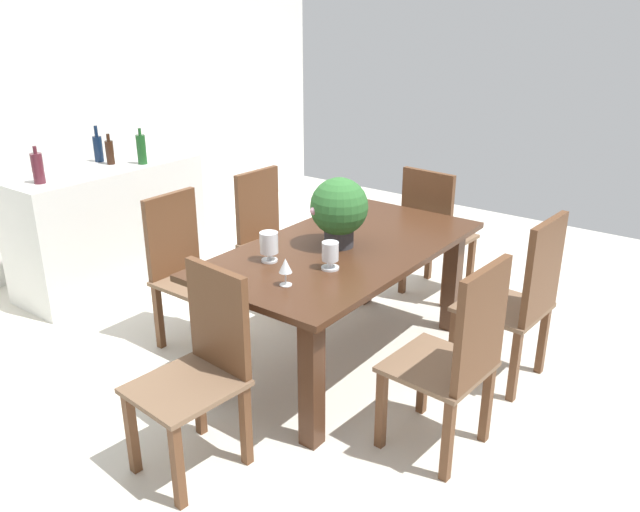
{
  "coord_description": "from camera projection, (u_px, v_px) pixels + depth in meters",
  "views": [
    {
      "loc": [
        -2.92,
        -2.29,
        2.1
      ],
      "look_at": [
        -0.08,
        -0.16,
        0.7
      ],
      "focal_mm": 35.85,
      "sensor_mm": 36.0,
      "label": 1
    }
  ],
  "objects": [
    {
      "name": "chair_foot_end",
      "position": [
        432.0,
        228.0,
        4.74
      ],
      "size": [
        0.48,
        0.48,
        1.01
      ],
      "rotation": [
        0.0,
        0.0,
        1.5
      ],
      "color": "brown",
      "rests_on": "ground"
    },
    {
      "name": "chair_near_right",
      "position": [
        523.0,
        294.0,
        3.63
      ],
      "size": [
        0.5,
        0.49,
        1.03
      ],
      "rotation": [
        0.0,
        0.0,
        3.08
      ],
      "color": "brown",
      "rests_on": "ground"
    },
    {
      "name": "crystal_vase_right",
      "position": [
        345.0,
        198.0,
        4.31
      ],
      "size": [
        0.11,
        0.11,
        0.2
      ],
      "color": "silver",
      "rests_on": "dining_table"
    },
    {
      "name": "flower_centerpiece",
      "position": [
        339.0,
        209.0,
        3.7
      ],
      "size": [
        0.34,
        0.34,
        0.41
      ],
      "color": "#333338",
      "rests_on": "dining_table"
    },
    {
      "name": "kitchen_counter",
      "position": [
        110.0,
        226.0,
        5.04
      ],
      "size": [
        1.5,
        0.57,
        0.95
      ],
      "primitive_type": "cube",
      "color": "silver",
      "rests_on": "ground"
    },
    {
      "name": "wine_bottle_clear",
      "position": [
        141.0,
        149.0,
        4.92
      ],
      "size": [
        0.07,
        0.07,
        0.28
      ],
      "color": "#194C1E",
      "rests_on": "kitchen_counter"
    },
    {
      "name": "chair_far_left",
      "position": [
        185.0,
        264.0,
        4.1
      ],
      "size": [
        0.44,
        0.45,
        1.0
      ],
      "rotation": [
        0.0,
        0.0,
        -0.01
      ],
      "color": "brown",
      "rests_on": "ground"
    },
    {
      "name": "wine_bottle_dark",
      "position": [
        98.0,
        148.0,
        4.99
      ],
      "size": [
        0.07,
        0.07,
        0.28
      ],
      "color": "#0F1E38",
      "rests_on": "kitchen_counter"
    },
    {
      "name": "back_wall",
      "position": [
        55.0,
        110.0,
        5.2
      ],
      "size": [
        6.4,
        0.1,
        2.6
      ],
      "primitive_type": "cube",
      "color": "white",
      "rests_on": "ground"
    },
    {
      "name": "ground_plane",
      "position": [
        308.0,
        345.0,
        4.22
      ],
      "size": [
        7.04,
        7.04,
        0.0
      ],
      "primitive_type": "plane",
      "color": "silver"
    },
    {
      "name": "wine_glass",
      "position": [
        285.0,
        267.0,
        3.22
      ],
      "size": [
        0.07,
        0.07,
        0.15
      ],
      "color": "silver",
      "rests_on": "dining_table"
    },
    {
      "name": "chair_head_end",
      "position": [
        202.0,
        362.0,
        3.0
      ],
      "size": [
        0.51,
        0.47,
        0.99
      ],
      "rotation": [
        0.0,
        0.0,
        -1.66
      ],
      "color": "brown",
      "rests_on": "ground"
    },
    {
      "name": "crystal_vase_center_near",
      "position": [
        269.0,
        244.0,
        3.53
      ],
      "size": [
        0.1,
        0.1,
        0.17
      ],
      "color": "silver",
      "rests_on": "dining_table"
    },
    {
      "name": "crystal_vase_left",
      "position": [
        330.0,
        254.0,
        3.43
      ],
      "size": [
        0.1,
        0.1,
        0.15
      ],
      "color": "silver",
      "rests_on": "dining_table"
    },
    {
      "name": "wine_bottle_tall",
      "position": [
        38.0,
        168.0,
        4.38
      ],
      "size": [
        0.08,
        0.08,
        0.26
      ],
      "color": "#511E28",
      "rests_on": "kitchen_counter"
    },
    {
      "name": "chair_near_left",
      "position": [
        459.0,
        353.0,
        3.02
      ],
      "size": [
        0.49,
        0.48,
        1.03
      ],
      "rotation": [
        0.0,
        0.0,
        3.07
      ],
      "color": "brown",
      "rests_on": "ground"
    },
    {
      "name": "wine_bottle_amber",
      "position": [
        110.0,
        152.0,
        4.91
      ],
      "size": [
        0.06,
        0.06,
        0.24
      ],
      "color": "black",
      "rests_on": "kitchen_counter"
    },
    {
      "name": "chair_far_right",
      "position": [
        269.0,
        231.0,
        4.72
      ],
      "size": [
        0.47,
        0.5,
        0.98
      ],
      "rotation": [
        0.0,
        0.0,
        -0.05
      ],
      "color": "brown",
      "rests_on": "ground"
    },
    {
      "name": "dining_table",
      "position": [
        343.0,
        267.0,
        3.84
      ],
      "size": [
        1.83,
        0.98,
        0.77
      ],
      "color": "#422616",
      "rests_on": "ground"
    }
  ]
}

